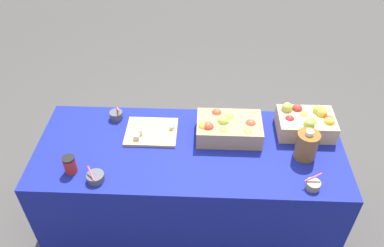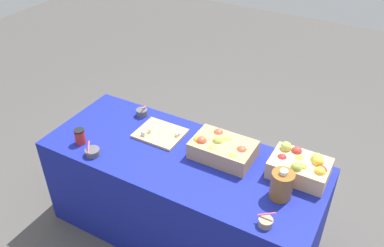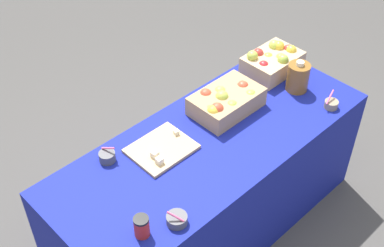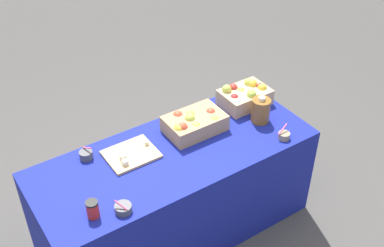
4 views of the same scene
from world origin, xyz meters
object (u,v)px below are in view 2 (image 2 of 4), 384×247
at_px(sample_bowl_near, 92,152).
at_px(cider_jug, 282,185).
at_px(apple_crate_middle, 222,148).
at_px(apple_crate_left, 300,167).
at_px(sample_bowl_mid, 142,112).
at_px(sample_bowl_far, 266,222).
at_px(coffee_cup, 80,136).
at_px(cutting_board_front, 160,133).

relative_size(sample_bowl_near, cider_jug, 0.50).
relative_size(apple_crate_middle, cider_jug, 2.03).
distance_m(apple_crate_left, sample_bowl_near, 1.34).
bearing_deg(sample_bowl_mid, sample_bowl_far, -24.69).
height_order(sample_bowl_far, coffee_cup, coffee_cup).
bearing_deg(coffee_cup, sample_bowl_near, -21.09).
relative_size(sample_bowl_far, coffee_cup, 0.86).
relative_size(cutting_board_front, coffee_cup, 2.95).
bearing_deg(sample_bowl_far, cutting_board_front, 156.50).
xyz_separation_m(apple_crate_left, apple_crate_middle, (-0.50, -0.07, -0.00)).
distance_m(apple_crate_middle, sample_bowl_mid, 0.75).
distance_m(apple_crate_middle, sample_bowl_near, 0.85).
bearing_deg(apple_crate_middle, cider_jug, -19.13).
relative_size(apple_crate_left, coffee_cup, 3.21).
xyz_separation_m(sample_bowl_near, sample_bowl_far, (1.21, -0.01, 0.00)).
xyz_separation_m(apple_crate_left, sample_bowl_near, (-1.25, -0.47, -0.05)).
xyz_separation_m(cutting_board_front, coffee_cup, (-0.42, -0.35, 0.04)).
height_order(apple_crate_middle, sample_bowl_near, apple_crate_middle).
bearing_deg(apple_crate_middle, sample_bowl_mid, 168.92).
bearing_deg(sample_bowl_far, sample_bowl_near, 179.75).
height_order(apple_crate_middle, sample_bowl_far, apple_crate_middle).
relative_size(apple_crate_left, sample_bowl_far, 3.73).
relative_size(apple_crate_middle, coffee_cup, 3.66).
distance_m(cutting_board_front, coffee_cup, 0.55).
height_order(apple_crate_left, sample_bowl_mid, apple_crate_left).
relative_size(sample_bowl_mid, sample_bowl_far, 0.98).
bearing_deg(coffee_cup, cutting_board_front, 39.56).
bearing_deg(sample_bowl_near, apple_crate_middle, 28.11).
relative_size(cutting_board_front, cider_jug, 1.64).
bearing_deg(cider_jug, cutting_board_front, 170.11).
xyz_separation_m(apple_crate_left, sample_bowl_far, (-0.04, -0.47, -0.05)).
height_order(apple_crate_middle, coffee_cup, apple_crate_middle).
relative_size(sample_bowl_far, cider_jug, 0.48).
distance_m(sample_bowl_near, sample_bowl_far, 1.21).
height_order(apple_crate_middle, sample_bowl_mid, apple_crate_middle).
distance_m(cider_jug, coffee_cup, 1.38).
bearing_deg(sample_bowl_far, coffee_cup, 177.26).
bearing_deg(apple_crate_left, cider_jug, -100.73).
bearing_deg(sample_bowl_mid, sample_bowl_near, -91.46).
bearing_deg(apple_crate_left, coffee_cup, -163.79).
bearing_deg(sample_bowl_near, apple_crate_left, 20.56).
bearing_deg(sample_bowl_near, coffee_cup, 158.91).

